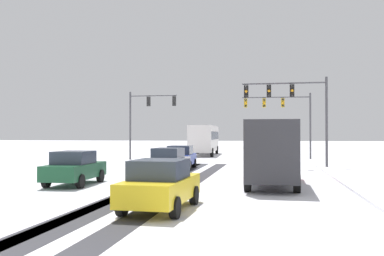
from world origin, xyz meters
TOP-DOWN VIEW (x-y plane):
  - wheel_track_left_lane at (0.76, 13.55)m, footprint 0.88×29.81m
  - wheel_track_right_lane at (-1.24, 13.55)m, footprint 0.72×29.81m
  - wheel_track_center at (-0.86, 13.55)m, footprint 1.20×29.81m
  - traffic_signal_far_right at (5.90, 36.94)m, footprint 6.73×0.68m
  - traffic_signal_far_left at (-7.01, 33.08)m, footprint 4.67×0.43m
  - traffic_signal_near_right at (6.19, 25.08)m, footprint 6.04×0.38m
  - car_blue_lead at (-1.57, 23.14)m, footprint 1.96×4.16m
  - car_silver_second at (-1.26, 18.22)m, footprint 1.96×4.16m
  - car_dark_green_third at (-4.60, 12.80)m, footprint 1.95×4.16m
  - car_yellow_cab_fourth at (1.15, 6.91)m, footprint 1.97×4.17m
  - bus_oncoming at (-2.82, 42.93)m, footprint 3.04×11.10m
  - box_truck_delivery at (4.73, 14.20)m, footprint 2.42×7.44m

SIDE VIEW (x-z plane):
  - wheel_track_left_lane at x=0.76m, z-range 0.00..0.01m
  - wheel_track_right_lane at x=-1.24m, z-range 0.00..0.01m
  - wheel_track_center at x=-0.86m, z-range 0.00..0.01m
  - car_blue_lead at x=-1.57m, z-range 0.01..1.63m
  - car_silver_second at x=-1.26m, z-range 0.01..1.63m
  - car_dark_green_third at x=-4.60m, z-range 0.01..1.63m
  - car_yellow_cab_fourth at x=1.15m, z-range 0.01..1.63m
  - box_truck_delivery at x=4.73m, z-range 0.12..3.14m
  - bus_oncoming at x=-2.82m, z-range 0.30..3.68m
  - traffic_signal_far_left at x=-7.01m, z-range 1.33..7.83m
  - traffic_signal_near_right at x=6.19m, z-range 1.54..8.04m
  - traffic_signal_far_right at x=5.90m, z-range 1.56..8.06m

